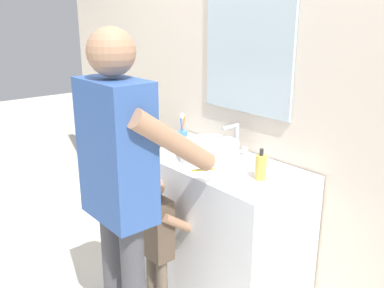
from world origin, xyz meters
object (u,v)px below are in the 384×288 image
at_px(toothbrush_cup, 182,137).
at_px(child_toddler, 157,235).
at_px(adult_parent, 121,171).
at_px(soap_bottle, 261,167).

xyz_separation_m(toothbrush_cup, child_toddler, (0.33, -0.44, -0.41)).
relative_size(child_toddler, adult_parent, 0.53).
xyz_separation_m(toothbrush_cup, adult_parent, (0.41, -0.70, 0.06)).
distance_m(child_toddler, adult_parent, 0.54).
distance_m(soap_bottle, child_toddler, 0.69).
bearing_deg(child_toddler, adult_parent, -71.22).
bearing_deg(toothbrush_cup, child_toddler, -53.61).
relative_size(toothbrush_cup, child_toddler, 0.24).
distance_m(toothbrush_cup, child_toddler, 0.69).
bearing_deg(child_toddler, soap_bottle, 44.66).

